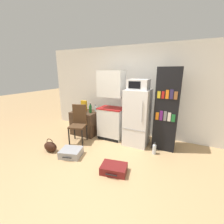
{
  "coord_description": "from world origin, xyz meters",
  "views": [
    {
      "loc": [
        1.31,
        -2.31,
        1.88
      ],
      "look_at": [
        -0.23,
        0.85,
        0.93
      ],
      "focal_mm": 24.0,
      "sensor_mm": 36.0,
      "label": 1
    }
  ],
  "objects": [
    {
      "name": "chair",
      "position": [
        -1.2,
        0.78,
        0.59
      ],
      "size": [
        0.5,
        0.5,
        1.02
      ],
      "rotation": [
        0.0,
        0.0,
        0.29
      ],
      "color": "black",
      "rests_on": "ground_plane"
    },
    {
      "name": "bottle_green_tall",
      "position": [
        -1.13,
        1.25,
        0.82
      ],
      "size": [
        0.08,
        0.08,
        0.27
      ],
      "color": "#1E6028",
      "rests_on": "side_table"
    },
    {
      "name": "microwave",
      "position": [
        0.27,
        1.31,
        1.58
      ],
      "size": [
        0.5,
        0.4,
        0.25
      ],
      "color": "silver",
      "rests_on": "refrigerator"
    },
    {
      "name": "refrigerator",
      "position": [
        0.28,
        1.31,
        0.73
      ],
      "size": [
        0.61,
        0.61,
        1.45
      ],
      "color": "white",
      "rests_on": "ground_plane"
    },
    {
      "name": "wall_back",
      "position": [
        0.2,
        2.0,
        1.3
      ],
      "size": [
        6.4,
        0.1,
        2.6
      ],
      "color": "silver",
      "rests_on": "ground_plane"
    },
    {
      "name": "suitcase_small_flat",
      "position": [
        -0.88,
        0.04,
        0.08
      ],
      "size": [
        0.55,
        0.51,
        0.17
      ],
      "rotation": [
        0.0,
        0.0,
        0.29
      ],
      "color": "#99999E",
      "rests_on": "ground_plane"
    },
    {
      "name": "bowl",
      "position": [
        -1.46,
        1.24,
        0.73
      ],
      "size": [
        0.15,
        0.15,
        0.04
      ],
      "color": "silver",
      "rests_on": "side_table"
    },
    {
      "name": "kitchen_hutch",
      "position": [
        -0.49,
        1.35,
        0.89
      ],
      "size": [
        0.7,
        0.51,
        1.91
      ],
      "color": "silver",
      "rests_on": "ground_plane"
    },
    {
      "name": "bottle_milk_white",
      "position": [
        -1.66,
        1.25,
        0.77
      ],
      "size": [
        0.09,
        0.09,
        0.16
      ],
      "color": "white",
      "rests_on": "side_table"
    },
    {
      "name": "water_bottle_front",
      "position": [
        0.82,
        0.96,
        0.12
      ],
      "size": [
        0.09,
        0.09,
        0.29
      ],
      "color": "silver",
      "rests_on": "ground_plane"
    },
    {
      "name": "suitcase_large_flat",
      "position": [
        0.25,
        -0.05,
        0.08
      ],
      "size": [
        0.54,
        0.43,
        0.15
      ],
      "rotation": [
        0.0,
        0.0,
        0.18
      ],
      "color": "maroon",
      "rests_on": "ground_plane"
    },
    {
      "name": "handbag",
      "position": [
        -1.47,
        -0.02,
        0.12
      ],
      "size": [
        0.36,
        0.2,
        0.33
      ],
      "color": "#33190F",
      "rests_on": "ground_plane"
    },
    {
      "name": "bottle_amber_beer",
      "position": [
        -1.32,
        1.26,
        0.79
      ],
      "size": [
        0.08,
        0.08,
        0.2
      ],
      "color": "brown",
      "rests_on": "side_table"
    },
    {
      "name": "bottle_clear_short",
      "position": [
        -1.06,
        1.44,
        0.79
      ],
      "size": [
        0.06,
        0.06,
        0.2
      ],
      "color": "silver",
      "rests_on": "side_table"
    },
    {
      "name": "side_table",
      "position": [
        -1.35,
        1.29,
        0.35
      ],
      "size": [
        0.77,
        0.62,
        0.71
      ],
      "color": "#422D1E",
      "rests_on": "ground_plane"
    },
    {
      "name": "cereal_box",
      "position": [
        -1.49,
        1.44,
        0.86
      ],
      "size": [
        0.19,
        0.07,
        0.3
      ],
      "color": "gold",
      "rests_on": "side_table"
    },
    {
      "name": "bookshelf",
      "position": [
        0.97,
        1.4,
        0.99
      ],
      "size": [
        0.53,
        0.41,
        1.99
      ],
      "color": "black",
      "rests_on": "ground_plane"
    },
    {
      "name": "ground_plane",
      "position": [
        0.0,
        0.0,
        0.0
      ],
      "size": [
        24.0,
        24.0,
        0.0
      ],
      "primitive_type": "plane",
      "color": "tan"
    }
  ]
}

